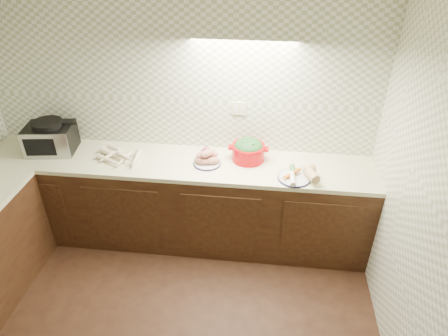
# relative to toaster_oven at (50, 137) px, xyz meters

# --- Properties ---
(room) EXTENTS (3.60, 3.60, 2.60)m
(room) POSITION_rel_toaster_oven_xyz_m (1.19, -1.55, 0.59)
(room) COLOR black
(room) RESTS_ON ground
(counter) EXTENTS (3.60, 3.60, 0.90)m
(counter) POSITION_rel_toaster_oven_xyz_m (0.51, -0.87, -0.59)
(counter) COLOR black
(counter) RESTS_ON ground
(toaster_oven) EXTENTS (0.47, 0.39, 0.30)m
(toaster_oven) POSITION_rel_toaster_oven_xyz_m (0.00, 0.00, 0.00)
(toaster_oven) COLOR black
(toaster_oven) RESTS_ON counter
(parsnip_pile) EXTENTS (0.46, 0.45, 0.08)m
(parsnip_pile) POSITION_rel_toaster_oven_xyz_m (0.69, -0.02, -0.11)
(parsnip_pile) COLOR #F8EBC5
(parsnip_pile) RESTS_ON counter
(sweet_potato_plate) EXTENTS (0.25, 0.25, 0.15)m
(sweet_potato_plate) POSITION_rel_toaster_oven_xyz_m (1.49, -0.06, -0.09)
(sweet_potato_plate) COLOR #121138
(sweet_potato_plate) RESTS_ON counter
(onion_bowl) EXTENTS (0.13, 0.13, 0.10)m
(onion_bowl) POSITION_rel_toaster_oven_xyz_m (1.47, 0.07, -0.10)
(onion_bowl) COLOR black
(onion_bowl) RESTS_ON counter
(dutch_oven) EXTENTS (0.36, 0.30, 0.21)m
(dutch_oven) POSITION_rel_toaster_oven_xyz_m (1.85, 0.06, -0.04)
(dutch_oven) COLOR #BC0007
(dutch_oven) RESTS_ON counter
(veg_plate) EXTENTS (0.35, 0.34, 0.13)m
(veg_plate) POSITION_rel_toaster_oven_xyz_m (2.32, -0.19, -0.09)
(veg_plate) COLOR #121138
(veg_plate) RESTS_ON counter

